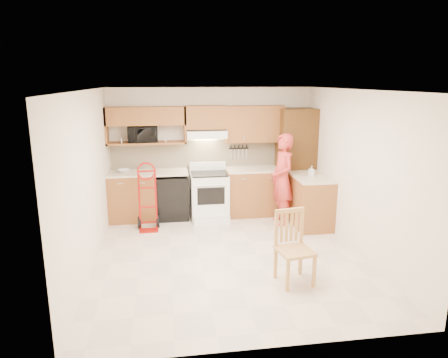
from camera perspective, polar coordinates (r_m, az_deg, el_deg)
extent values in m
cube|color=beige|center=(6.39, 0.67, -10.78)|extent=(4.00, 4.50, 0.02)
cube|color=white|center=(5.82, 0.74, 12.43)|extent=(4.00, 4.50, 0.02)
cube|color=silver|center=(8.18, -1.80, 3.91)|extent=(4.00, 0.02, 2.50)
cube|color=silver|center=(3.86, 6.04, -7.43)|extent=(4.00, 0.02, 2.50)
cube|color=silver|center=(6.01, -18.58, -0.39)|extent=(0.02, 4.50, 2.50)
cube|color=silver|center=(6.60, 18.20, 0.85)|extent=(0.02, 4.50, 2.50)
cube|color=beige|center=(8.16, -1.78, 3.53)|extent=(3.92, 0.03, 0.55)
cube|color=brown|center=(8.03, -12.57, -2.47)|extent=(0.90, 0.60, 0.90)
cube|color=black|center=(8.01, -7.20, -2.46)|extent=(0.60, 0.60, 0.85)
cube|color=brown|center=(8.19, 4.27, -1.85)|extent=(1.14, 0.60, 0.90)
cube|color=beige|center=(7.89, -10.57, 0.88)|extent=(1.50, 0.63, 0.04)
cube|color=beige|center=(8.08, 4.33, 1.37)|extent=(1.14, 0.63, 0.04)
cube|color=brown|center=(7.70, 11.92, -3.13)|extent=(0.60, 1.00, 0.90)
cube|color=beige|center=(7.58, 12.09, 0.27)|extent=(0.63, 1.00, 0.04)
cube|color=#55330F|center=(8.27, 9.90, 2.41)|extent=(0.70, 0.60, 2.10)
cube|color=brown|center=(7.87, -10.88, 8.65)|extent=(1.50, 0.33, 0.34)
cube|color=brown|center=(7.93, -10.71, 4.97)|extent=(1.50, 0.33, 0.04)
cube|color=brown|center=(7.90, -2.57, 8.61)|extent=(0.76, 0.33, 0.44)
cube|color=brown|center=(8.07, 4.23, 7.69)|extent=(1.14, 0.33, 0.70)
cube|color=white|center=(7.87, -2.49, 6.32)|extent=(0.76, 0.46, 0.14)
imported|color=black|center=(7.91, -11.35, 6.19)|extent=(0.58, 0.42, 0.31)
imported|color=#C03530|center=(7.63, 8.16, -0.02)|extent=(0.48, 0.66, 1.70)
imported|color=white|center=(7.56, 12.12, 1.12)|extent=(0.09, 0.09, 0.19)
imported|color=white|center=(7.91, -13.78, 1.11)|extent=(0.31, 0.31, 0.06)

